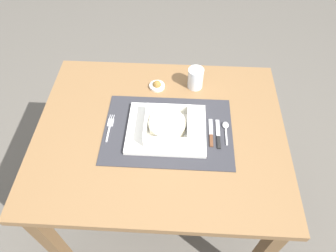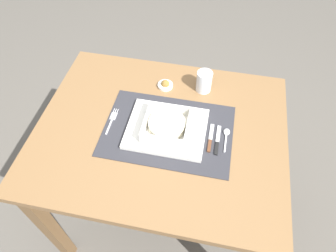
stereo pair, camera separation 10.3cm
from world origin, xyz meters
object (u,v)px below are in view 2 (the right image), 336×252
(condiment_saucer, at_px, (165,85))
(fork, at_px, (112,119))
(porridge_bowl, at_px, (167,126))
(spoon, at_px, (226,134))
(bread_knife, at_px, (210,139))
(dining_table, at_px, (161,146))
(butter_knife, at_px, (217,142))
(drinking_glass, at_px, (204,82))

(condiment_saucer, bearing_deg, fork, -126.32)
(porridge_bowl, height_order, spoon, porridge_bowl)
(fork, bearing_deg, spoon, 3.21)
(bread_knife, relative_size, condiment_saucer, 2.00)
(dining_table, relative_size, porridge_bowl, 5.78)
(dining_table, xyz_separation_m, spoon, (0.25, 0.02, 0.12))
(spoon, relative_size, bread_knife, 0.83)
(fork, relative_size, butter_knife, 0.97)
(spoon, xyz_separation_m, drinking_glass, (-0.12, 0.22, 0.03))
(fork, xyz_separation_m, drinking_glass, (0.32, 0.24, 0.03))
(bread_knife, distance_m, drinking_glass, 0.27)
(fork, relative_size, spoon, 1.21)
(fork, bearing_deg, porridge_bowl, -3.05)
(dining_table, bearing_deg, condiment_saucer, 97.19)
(dining_table, distance_m, drinking_glass, 0.31)
(drinking_glass, distance_m, condiment_saucer, 0.16)
(butter_knife, xyz_separation_m, drinking_glass, (-0.09, 0.26, 0.03))
(butter_knife, distance_m, bread_knife, 0.03)
(porridge_bowl, relative_size, bread_knife, 1.28)
(dining_table, height_order, drinking_glass, drinking_glass)
(fork, relative_size, bread_knife, 1.01)
(spoon, bearing_deg, butter_knife, -122.41)
(porridge_bowl, height_order, bread_knife, porridge_bowl)
(butter_knife, relative_size, condiment_saucer, 2.07)
(dining_table, height_order, spoon, spoon)
(drinking_glass, bearing_deg, spoon, -62.54)
(fork, relative_size, condiment_saucer, 2.02)
(dining_table, xyz_separation_m, fork, (-0.19, 0.01, 0.11))
(porridge_bowl, height_order, butter_knife, porridge_bowl)
(porridge_bowl, height_order, drinking_glass, drinking_glass)
(drinking_glass, bearing_deg, butter_knife, -71.78)
(porridge_bowl, distance_m, condiment_saucer, 0.25)
(condiment_saucer, bearing_deg, bread_knife, -47.86)
(spoon, bearing_deg, dining_table, -170.93)
(butter_knife, relative_size, bread_knife, 1.04)
(fork, xyz_separation_m, spoon, (0.44, 0.01, 0.00))
(dining_table, distance_m, bread_knife, 0.22)
(bread_knife, bearing_deg, butter_knife, -11.78)
(fork, bearing_deg, condiment_saucer, 55.08)
(butter_knife, bearing_deg, porridge_bowl, 179.82)
(bread_knife, xyz_separation_m, condiment_saucer, (-0.22, 0.24, 0.00))
(bread_knife, height_order, drinking_glass, drinking_glass)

